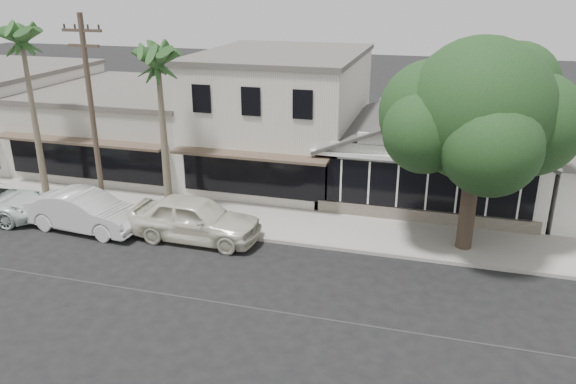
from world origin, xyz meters
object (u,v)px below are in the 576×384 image
(car_1, at_px, (85,211))
(shade_tree, at_px, (477,113))
(utility_pole, at_px, (92,116))
(car_0, at_px, (195,219))

(car_1, distance_m, shade_tree, 16.60)
(utility_pole, distance_m, shade_tree, 15.67)
(car_0, relative_size, shade_tree, 0.65)
(car_1, bearing_deg, shade_tree, -75.88)
(shade_tree, bearing_deg, car_1, -170.67)
(car_0, height_order, shade_tree, shade_tree)
(utility_pole, height_order, car_0, utility_pole)
(car_0, xyz_separation_m, shade_tree, (10.71, 2.20, 4.61))
(utility_pole, bearing_deg, shade_tree, 5.13)
(car_1, bearing_deg, utility_pole, -1.14)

